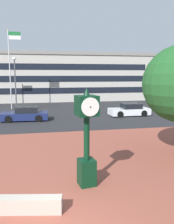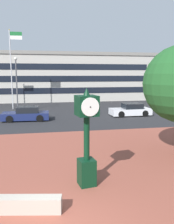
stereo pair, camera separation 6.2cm
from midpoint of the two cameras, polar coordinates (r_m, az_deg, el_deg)
The scene contains 8 objects.
plaza_brick_paving at distance 10.39m, azimuth -9.28°, elevation -15.17°, with size 44.00×15.44×0.01m, color brown.
planter_wall at distance 8.22m, azimuth -17.84°, elevation -20.49°, with size 3.20×0.40×0.50m, color #ADA393.
street_clock at distance 8.94m, azimuth 0.11°, elevation -5.89°, with size 0.85×0.90×3.77m.
car_street_near at distance 22.65m, azimuth -14.36°, elevation -0.55°, with size 4.32×2.04×1.28m.
car_street_mid at distance 24.91m, azimuth 10.55°, elevation 0.43°, with size 4.17×1.96×1.28m.
flagpole_secondary at distance 30.48m, azimuth -17.58°, elevation 11.02°, with size 1.51×0.14×9.53m.
civic_building at distance 43.21m, azimuth -7.75°, elevation 8.45°, with size 32.51×14.24×7.66m.
street_lamp_post at distance 27.76m, azimuth -16.59°, elevation 7.76°, with size 0.36×0.36×6.14m.
Camera 2 is at (-0.10, -5.77, 4.25)m, focal length 37.92 mm.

